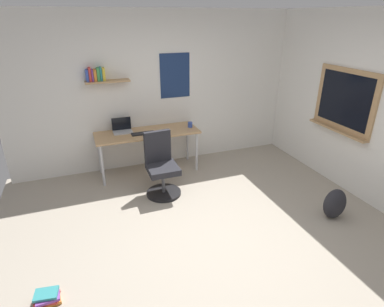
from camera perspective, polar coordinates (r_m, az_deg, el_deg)
ground_plane at (r=3.94m, az=4.19°, el=-15.44°), size 5.20×5.20×0.00m
wall_back at (r=5.49m, az=-6.22°, el=11.25°), size 5.00×0.30×2.60m
desk at (r=5.25m, az=-8.11°, el=3.23°), size 1.69×0.60×0.73m
office_chair at (r=4.68m, az=-5.58°, el=-2.70°), size 0.52×0.52×0.95m
laptop at (r=5.29m, az=-12.57°, el=4.43°), size 0.31×0.21×0.23m
keyboard at (r=5.14m, az=-8.89°, el=3.64°), size 0.37×0.13×0.02m
computer_mouse at (r=5.20m, az=-5.88°, el=4.11°), size 0.10×0.06×0.03m
coffee_mug at (r=5.39m, az=-0.35°, el=5.28°), size 0.08×0.08×0.09m
backpack at (r=4.59m, az=24.52°, el=-8.32°), size 0.32×0.22×0.43m
book_stack_on_floor at (r=3.51m, az=-24.80°, el=-22.76°), size 0.24×0.19×0.12m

